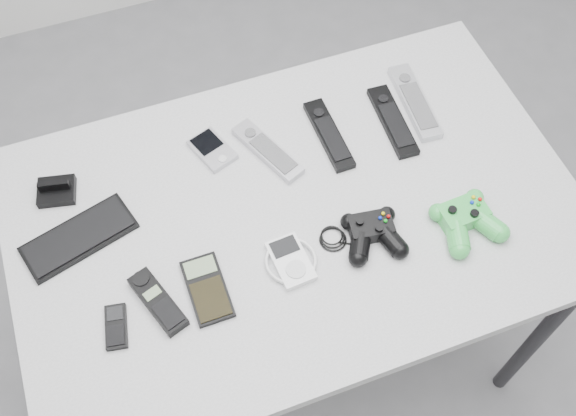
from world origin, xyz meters
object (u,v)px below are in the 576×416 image
object	(u,v)px
pda	(212,149)
mp3_player	(291,261)
controller_green	(466,219)
calculator	(207,289)
controller_black	(373,232)
pda_keyboard	(79,237)
mobile_phone	(116,327)
remote_black_a	(329,134)
remote_silver_a	(268,150)
desk	(295,227)
remote_silver_b	(415,101)
cordless_handset	(158,301)
remote_black_b	(393,121)

from	to	relation	value
pda	mp3_player	size ratio (longest dim) A/B	0.93
mp3_player	controller_green	world-z (taller)	controller_green
calculator	controller_black	xyz separation A→B (m)	(0.35, -0.00, 0.01)
calculator	pda_keyboard	bearing A→B (deg)	136.66
mobile_phone	calculator	bearing A→B (deg)	15.25
remote_black_a	mp3_player	size ratio (longest dim) A/B	1.79
pda_keyboard	remote_silver_a	xyz separation A→B (m)	(0.44, 0.07, 0.00)
pda_keyboard	remote_silver_a	bearing A→B (deg)	-6.34
desk	remote_silver_b	xyz separation A→B (m)	(0.36, 0.18, 0.08)
desk	remote_silver_b	size ratio (longest dim) A/B	5.38
pda_keyboard	remote_black_a	bearing A→B (deg)	-9.18
calculator	remote_black_a	bearing A→B (deg)	36.40
remote_silver_b	mobile_phone	world-z (taller)	remote_silver_b
desk	mp3_player	bearing A→B (deg)	-115.00
pda_keyboard	cordless_handset	bearing A→B (deg)	-75.16
desk	controller_black	world-z (taller)	controller_black
remote_black_a	remote_black_b	bearing A→B (deg)	-5.85
pda	remote_silver_a	world-z (taller)	remote_silver_a
pda	remote_black_b	xyz separation A→B (m)	(0.41, -0.07, 0.00)
desk	controller_green	world-z (taller)	controller_green
mobile_phone	pda	bearing A→B (deg)	59.37
pda	remote_silver_b	size ratio (longest dim) A/B	0.47
cordless_handset	desk	bearing A→B (deg)	-0.77
remote_silver_b	cordless_handset	distance (m)	0.74
calculator	controller_green	size ratio (longest dim) A/B	1.00
controller_black	controller_green	size ratio (longest dim) A/B	1.46
remote_black_a	mobile_phone	size ratio (longest dim) A/B	2.25
pda	remote_silver_a	bearing A→B (deg)	-41.57
mp3_player	controller_black	size ratio (longest dim) A/B	0.53
controller_green	remote_black_b	bearing A→B (deg)	91.89
pda	mobile_phone	size ratio (longest dim) A/B	1.17
calculator	controller_black	size ratio (longest dim) A/B	0.68
mobile_phone	remote_black_a	bearing A→B (deg)	37.71
remote_silver_b	remote_black_a	bearing A→B (deg)	-170.56
desk	controller_black	xyz separation A→B (m)	(0.12, -0.12, 0.09)
remote_black_a	remote_black_b	world-z (taller)	same
pda_keyboard	mobile_phone	bearing A→B (deg)	-98.21
mp3_player	controller_green	bearing A→B (deg)	-10.04
remote_black_a	mp3_player	world-z (taller)	same
controller_black	controller_green	world-z (taller)	controller_green
remote_silver_b	mp3_player	distance (m)	0.51
remote_black_a	controller_green	size ratio (longest dim) A/B	1.38
controller_green	remote_black_a	bearing A→B (deg)	116.60
cordless_handset	remote_silver_a	bearing A→B (deg)	21.01
calculator	mp3_player	distance (m)	0.18
remote_black_b	mobile_phone	size ratio (longest dim) A/B	2.29
mobile_phone	pda_keyboard	bearing A→B (deg)	107.92
desk	remote_black_a	distance (m)	0.22
remote_silver_a	controller_green	xyz separation A→B (m)	(0.32, -0.32, 0.01)
pda	controller_black	distance (m)	0.41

